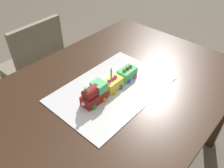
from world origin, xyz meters
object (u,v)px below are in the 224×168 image
(dining_table, at_px, (114,101))
(cake_car_flatbed_mint_green, at_px, (127,73))
(birthday_candle, at_px, (111,73))
(cake_car_caboose_lemon, at_px, (113,84))
(chair, at_px, (36,66))
(cake_locomotive, at_px, (94,94))

(dining_table, distance_m, cake_car_flatbed_mint_green, 0.17)
(cake_car_flatbed_mint_green, xyz_separation_m, birthday_candle, (-0.13, 0.00, 0.07))
(cake_car_caboose_lemon, relative_size, birthday_candle, 1.60)
(chair, bearing_deg, cake_car_flatbed_mint_green, 93.42)
(cake_locomotive, bearing_deg, cake_car_caboose_lemon, -0.00)
(birthday_candle, bearing_deg, chair, 86.97)
(dining_table, xyz_separation_m, cake_car_flatbed_mint_green, (0.10, -0.01, 0.14))
(dining_table, distance_m, birthday_candle, 0.22)
(dining_table, height_order, cake_car_flatbed_mint_green, cake_car_flatbed_mint_green)
(cake_car_caboose_lemon, relative_size, cake_car_flatbed_mint_green, 1.00)
(dining_table, distance_m, cake_locomotive, 0.22)
(chair, distance_m, cake_locomotive, 0.91)
(cake_car_flatbed_mint_green, relative_size, birthday_candle, 1.60)
(birthday_candle, bearing_deg, cake_car_caboose_lemon, -0.00)
(dining_table, bearing_deg, cake_car_caboose_lemon, -163.31)
(chair, distance_m, birthday_candle, 0.92)
(cake_car_caboose_lemon, bearing_deg, cake_car_flatbed_mint_green, 0.00)
(chair, bearing_deg, dining_table, 86.77)
(cake_car_flatbed_mint_green, bearing_deg, dining_table, 176.40)
(dining_table, height_order, cake_locomotive, cake_locomotive)
(dining_table, xyz_separation_m, cake_locomotive, (-0.15, -0.01, 0.16))
(chair, xyz_separation_m, birthday_candle, (-0.04, -0.84, 0.37))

